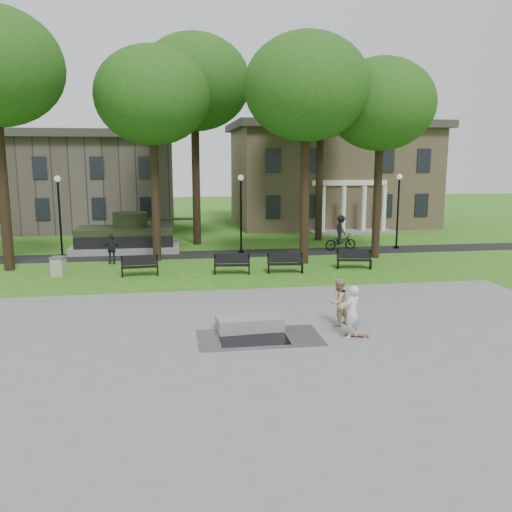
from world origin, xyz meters
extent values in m
plane|color=#285E16|center=(0.00, 0.00, 0.00)|extent=(120.00, 120.00, 0.00)
cube|color=gray|center=(0.00, -5.00, 0.01)|extent=(22.00, 16.00, 0.02)
cube|color=black|center=(0.00, 12.00, 0.01)|extent=(44.00, 2.60, 0.01)
cube|color=#9E8460|center=(10.00, 26.00, 4.00)|extent=(16.00, 11.00, 8.00)
cube|color=#38332D|center=(10.00, 26.00, 8.30)|extent=(17.00, 12.00, 0.60)
cube|color=silver|center=(10.00, 20.50, 3.80)|extent=(6.00, 0.30, 0.40)
cube|color=#4C443D|center=(-11.00, 26.50, 3.60)|extent=(15.00, 10.00, 7.20)
cylinder|color=black|center=(-12.00, 9.00, 4.48)|extent=(0.52, 0.52, 8.96)
cylinder|color=black|center=(-4.50, 10.50, 4.00)|extent=(0.48, 0.48, 8.00)
ellipsoid|color=#204A11|center=(-4.50, 10.50, 9.00)|extent=(6.20, 6.20, 5.27)
cylinder|color=black|center=(3.50, 8.50, 4.16)|extent=(0.50, 0.50, 8.32)
ellipsoid|color=#204A11|center=(3.50, 8.50, 9.36)|extent=(6.60, 6.60, 5.61)
cylinder|color=black|center=(8.00, 9.50, 3.84)|extent=(0.46, 0.46, 7.68)
ellipsoid|color=#204A11|center=(8.00, 9.50, 8.64)|extent=(6.00, 6.00, 5.10)
cylinder|color=black|center=(-2.00, 16.00, 4.64)|extent=(0.54, 0.54, 9.28)
ellipsoid|color=#204A11|center=(-2.00, 16.00, 10.44)|extent=(7.20, 7.20, 6.12)
cylinder|color=black|center=(6.50, 16.50, 4.32)|extent=(0.50, 0.50, 8.64)
ellipsoid|color=#204A11|center=(6.50, 16.50, 9.72)|extent=(6.40, 6.40, 5.44)
cylinder|color=black|center=(-10.00, 12.30, 2.20)|extent=(0.12, 0.12, 4.40)
sphere|color=silver|center=(-10.00, 12.30, 4.55)|extent=(0.36, 0.36, 0.36)
cylinder|color=black|center=(-10.00, 12.30, 0.08)|extent=(0.32, 0.32, 0.16)
cylinder|color=black|center=(0.50, 12.30, 2.20)|extent=(0.12, 0.12, 4.40)
sphere|color=silver|center=(0.50, 12.30, 4.55)|extent=(0.36, 0.36, 0.36)
cylinder|color=black|center=(0.50, 12.30, 0.08)|extent=(0.32, 0.32, 0.16)
cylinder|color=black|center=(10.50, 12.30, 2.20)|extent=(0.12, 0.12, 4.40)
sphere|color=silver|center=(10.50, 12.30, 4.55)|extent=(0.36, 0.36, 0.36)
cylinder|color=black|center=(10.50, 12.30, 0.08)|extent=(0.32, 0.32, 0.16)
cube|color=gray|center=(-6.50, 14.00, 0.20)|extent=(6.50, 3.40, 0.40)
cube|color=#262E18|center=(-6.50, 14.00, 0.95)|extent=(5.80, 2.80, 1.10)
cube|color=black|center=(-6.50, 12.65, 0.75)|extent=(5.80, 0.35, 0.70)
cube|color=black|center=(-6.50, 15.35, 0.75)|extent=(5.80, 0.35, 0.70)
cylinder|color=#262E18|center=(-6.20, 14.00, 1.95)|extent=(2.10, 2.10, 0.90)
cylinder|color=#262E18|center=(-3.90, 14.00, 1.95)|extent=(3.20, 0.18, 0.18)
cube|color=black|center=(-1.12, -3.77, 0.02)|extent=(2.20, 1.20, 0.00)
cube|color=gray|center=(-1.11, -2.71, 0.24)|extent=(2.27, 1.16, 0.45)
cube|color=brown|center=(2.23, -3.95, 0.06)|extent=(0.80, 0.47, 0.07)
imported|color=silver|center=(2.02, -4.00, 0.88)|extent=(0.75, 0.68, 1.72)
imported|color=tan|center=(1.98, -2.66, 0.85)|extent=(1.01, 0.95, 1.65)
imported|color=black|center=(-6.95, 9.90, 0.82)|extent=(0.97, 0.42, 1.64)
imported|color=black|center=(6.79, 12.30, 0.52)|extent=(2.05, 0.88, 1.05)
imported|color=#21222C|center=(6.79, 12.30, 1.32)|extent=(0.75, 1.18, 1.74)
cube|color=black|center=(-5.25, 6.53, 0.45)|extent=(1.83, 0.57, 0.05)
cube|color=black|center=(-5.25, 6.75, 0.75)|extent=(1.81, 0.27, 0.50)
cube|color=black|center=(-6.10, 6.53, 0.23)|extent=(0.09, 0.45, 0.45)
cube|color=black|center=(-4.40, 6.53, 0.23)|extent=(0.09, 0.45, 0.45)
cube|color=black|center=(-0.73, 6.26, 0.45)|extent=(1.84, 0.65, 0.05)
cube|color=black|center=(-0.73, 6.48, 0.75)|extent=(1.81, 0.36, 0.50)
cube|color=black|center=(-1.58, 6.26, 0.23)|extent=(0.11, 0.45, 0.45)
cube|color=black|center=(0.12, 6.26, 0.23)|extent=(0.11, 0.45, 0.45)
cube|color=black|center=(1.96, 6.12, 0.45)|extent=(1.84, 0.63, 0.05)
cube|color=black|center=(1.96, 6.34, 0.75)|extent=(1.81, 0.33, 0.50)
cube|color=black|center=(1.11, 6.12, 0.23)|extent=(0.11, 0.45, 0.45)
cube|color=black|center=(2.81, 6.12, 0.23)|extent=(0.11, 0.45, 0.45)
cube|color=black|center=(5.75, 6.62, 0.45)|extent=(1.85, 0.79, 0.05)
cube|color=black|center=(5.75, 6.84, 0.75)|extent=(1.80, 0.50, 0.50)
cube|color=black|center=(4.90, 6.62, 0.23)|extent=(0.15, 0.45, 0.45)
cube|color=black|center=(6.60, 6.62, 0.23)|extent=(0.15, 0.45, 0.45)
cube|color=#9C9781|center=(-9.20, 7.15, 0.45)|extent=(0.71, 0.71, 0.90)
cube|color=#4C4C4C|center=(-9.20, 7.15, 0.93)|extent=(0.78, 0.78, 0.06)
camera|label=1|loc=(-3.58, -20.06, 5.77)|focal=38.00mm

